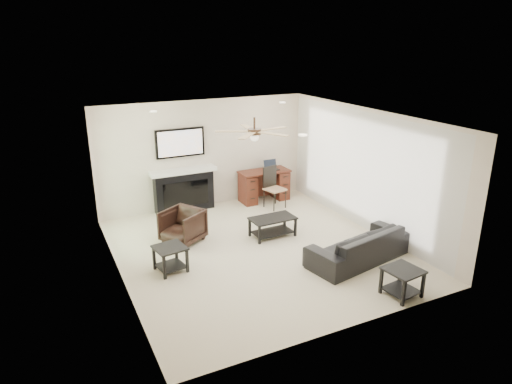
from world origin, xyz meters
The scene contains 10 objects.
room_shell centered at (0.19, 0.08, 1.68)m, with size 5.50×5.54×2.52m.
sofa centered at (1.46, -1.18, 0.29)m, with size 2.02×0.79×0.59m, color black.
armchair centered at (-1.14, 0.97, 0.33)m, with size 0.70×0.72×0.66m, color black.
coffee_table centered at (0.56, 0.42, 0.20)m, with size 0.90×0.50×0.40m, color black.
end_table_near centered at (1.31, -2.43, 0.23)m, with size 0.52×0.52×0.45m, color black.
end_table_left centered at (-1.69, -0.08, 0.23)m, with size 0.50×0.50×0.45m, color black.
fireplace_unit centered at (-0.58, 2.58, 0.95)m, with size 1.52×0.34×1.91m, color black.
desk centered at (1.38, 2.39, 0.38)m, with size 1.22×0.56×0.76m, color #3F1C0F.
desk_chair centered at (1.38, 1.84, 0.48)m, with size 0.42×0.44×0.97m, color black.
laptop centered at (1.58, 2.37, 0.88)m, with size 0.33×0.24×0.23m, color black.
Camera 1 is at (-3.46, -7.02, 3.84)m, focal length 32.00 mm.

